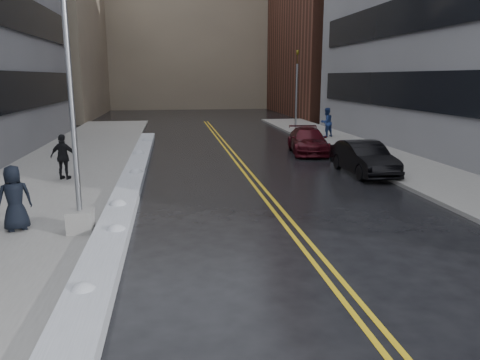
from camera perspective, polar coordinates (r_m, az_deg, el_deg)
name	(u,v)px	position (r m, az deg, el deg)	size (l,w,h in m)	color
ground	(210,258)	(11.28, -3.64, -9.48)	(160.00, 160.00, 0.00)	black
sidewalk_west	(56,176)	(21.43, -21.49, 0.45)	(5.50, 50.00, 0.15)	gray
sidewalk_east	(403,166)	(23.49, 19.23, 1.61)	(4.00, 50.00, 0.15)	gray
lane_line_left	(244,172)	(21.10, 0.45, 0.96)	(0.12, 50.00, 0.01)	gold
lane_line_right	(250,172)	(21.15, 1.25, 0.98)	(0.12, 50.00, 0.01)	gold
snow_ridge	(131,182)	(18.94, -13.10, -0.19)	(0.90, 30.00, 0.34)	silver
building_west_far	(28,31)	(56.58, -24.40, 16.25)	(14.00, 22.00, 18.00)	gray
building_far	(188,28)	(70.82, -6.35, 17.88)	(36.00, 16.00, 22.00)	gray
lamppost	(75,144)	(12.79, -19.52, 4.21)	(0.65, 0.65, 7.62)	gray
fire_hydrant	(384,157)	(22.97, 17.10, 2.73)	(0.26, 0.26, 0.73)	maroon
traffic_signal	(297,88)	(35.68, 6.91, 11.07)	(0.16, 0.20, 6.00)	gray
pedestrian_c	(14,198)	(13.89, -25.80, -2.00)	(0.87, 0.57, 1.78)	black
pedestrian_d	(63,157)	(20.11, -20.72, 2.65)	(1.07, 0.45, 1.83)	black
pedestrian_east	(326,122)	(33.07, 10.49, 6.93)	(0.97, 0.75, 1.99)	navy
car_black	(364,158)	(21.22, 14.86, 2.59)	(1.54, 4.42, 1.46)	black
car_maroon	(308,141)	(26.68, 8.29, 4.76)	(1.95, 4.80, 1.39)	#3B0910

